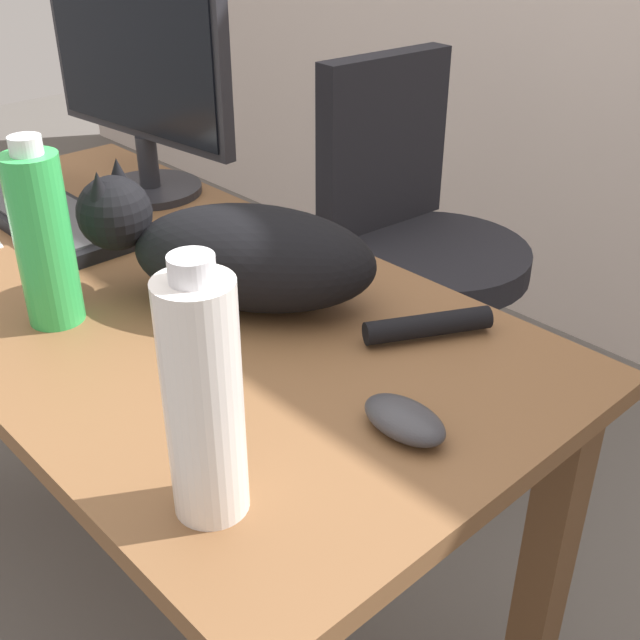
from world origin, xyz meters
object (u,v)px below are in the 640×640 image
spray_bottle (43,239)px  office_chair (416,290)px  monitor (138,77)px  computer_mouse (404,420)px  water_bottle (203,399)px  cat (238,252)px  keyboard (45,215)px

spray_bottle → office_chair: bearing=96.3°
office_chair → monitor: 0.82m
computer_mouse → water_bottle: water_bottle is taller
computer_mouse → monitor: bearing=166.3°
cat → computer_mouse: size_ratio=4.80×
keyboard → monitor: bearing=89.5°
monitor → water_bottle: size_ratio=1.72×
office_chair → monitor: (-0.24, -0.55, 0.55)m
monitor → spray_bottle: size_ratio=1.80×
keyboard → water_bottle: water_bottle is taller
cat → water_bottle: 0.44m
keyboard → cat: bearing=8.3°
monitor → water_bottle: monitor is taller
monitor → water_bottle: (0.80, -0.44, -0.09)m
cat → monitor: bearing=162.6°
water_bottle → computer_mouse: bearing=77.1°
office_chair → keyboard: (-0.24, -0.77, 0.34)m
monitor → cat: monitor is taller
computer_mouse → water_bottle: 0.26m
keyboard → computer_mouse: size_ratio=4.00×
computer_mouse → water_bottle: size_ratio=0.39×
water_bottle → spray_bottle: (-0.46, 0.07, -0.01)m
water_bottle → monitor: bearing=151.3°
keyboard → spray_bottle: 0.39m
cat → water_bottle: bearing=-41.9°
monitor → spray_bottle: (0.34, -0.37, -0.10)m
cat → keyboard: bearing=-171.7°
keyboard → spray_bottle: bearing=-24.0°
office_chair → monitor: monitor is taller
water_bottle → spray_bottle: 0.47m
cat → spray_bottle: bearing=-121.8°
office_chair → cat: size_ratio=1.78×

